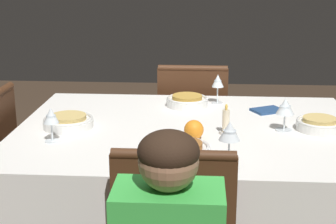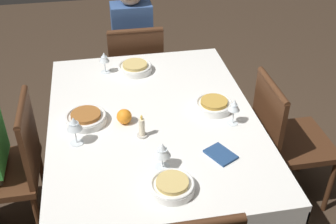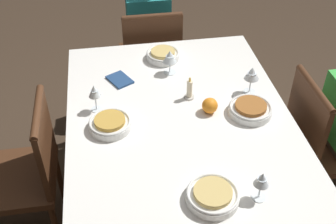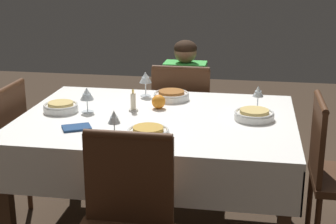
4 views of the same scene
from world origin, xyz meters
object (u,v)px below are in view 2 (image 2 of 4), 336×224
Objects in this scene: bowl_east at (135,67)px; bowl_south at (214,105)px; chair_north at (10,164)px; chair_south at (285,136)px; wine_glass_east at (104,58)px; napkin_red_folded at (221,154)px; wine_glass_west at (162,151)px; candle_centerpiece at (142,129)px; wine_glass_south at (234,106)px; orange_fruit at (124,117)px; bowl_west at (173,186)px; person_adult_denim at (132,40)px; chair_east at (135,69)px; bowl_north at (86,118)px; dining_table at (153,129)px; wine_glass_north at (74,124)px.

bowl_east and bowl_south have the same top height.
bowl_east is (0.50, -0.77, 0.27)m from chair_north.
chair_south is 1.22m from wine_glass_east.
chair_north reaches higher than napkin_red_folded.
wine_glass_east is (0.55, 1.03, 0.34)m from chair_south.
candle_centerpiece is (0.25, 0.06, -0.06)m from wine_glass_west.
napkin_red_folded is (-0.24, 0.14, -0.11)m from wine_glass_south.
wine_glass_west reaches higher than orange_fruit.
person_adult_denim is at bearing -0.18° from bowl_west.
wine_glass_east is (0.02, 0.19, 0.08)m from bowl_east.
bowl_east is 0.94m from wine_glass_west.
chair_east reaches higher than bowl_east.
orange_fruit reaches higher than bowl_north.
bowl_east is at bearing -95.24° from wine_glass_east.
wine_glass_south is at bearing -29.38° from napkin_red_folded.
chair_east is 10.85× the size of orange_fruit.
bowl_east is 1.52× the size of wine_glass_west.
wine_glass_west is (-0.96, -0.21, -0.00)m from wine_glass_east.
bowl_south is at bearing -143.08° from bowl_east.
dining_table is 0.82m from chair_south.
chair_south is at bearing -122.41° from bowl_east.
chair_south is 0.94m from candle_centerpiece.
wine_glass_west is at bearing -178.87° from bowl_east.
wine_glass_north is 1.04× the size of wine_glass_south.
dining_table is at bearing -93.49° from bowl_north.
orange_fruit is at bearing 167.58° from bowl_east.
orange_fruit is at bearing 16.63° from bowl_west.
bowl_west is 1.13× the size of napkin_red_folded.
wine_glass_east is at bearing 43.01° from wine_glass_south.
bowl_west is (-1.56, 0.01, 0.27)m from chair_east.
person_adult_denim reaches higher than wine_glass_north.
chair_north is at bearing 60.71° from wine_glass_west.
chair_south is 1.00m from orange_fruit.
wine_glass_south is (-0.68, -0.63, 0.01)m from wine_glass_east.
wine_glass_east is (-0.61, 0.23, 0.18)m from person_adult_denim.
wine_glass_west reaches higher than napkin_red_folded.
orange_fruit is at bearing 97.96° from dining_table.
dining_table is 0.48m from wine_glass_north.
wine_glass_west is (0.15, 0.02, 0.07)m from bowl_west.
dining_table is 7.27× the size of bowl_south.
wine_glass_west is at bearing 88.93° from chair_east.
wine_glass_south reaches higher than bowl_west.
chair_north reaches higher than bowl_east.
chair_north is 5.57× the size of wine_glass_north.
dining_table is 0.36m from bowl_south.
bowl_east is 0.21m from wine_glass_east.
bowl_north is 1.26× the size of napkin_red_folded.
wine_glass_west is at bearing 116.35° from chair_south.
bowl_west is 1.30× the size of wine_glass_south.
candle_centerpiece is 0.42m from napkin_red_folded.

